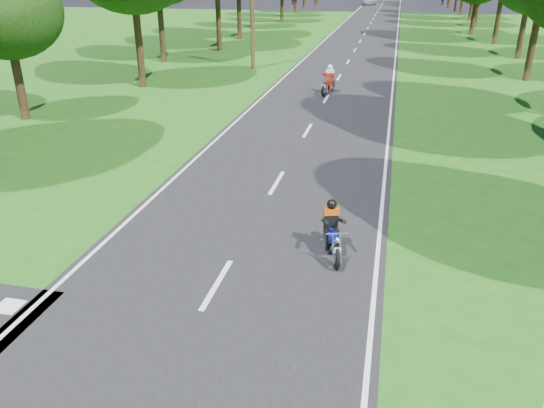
# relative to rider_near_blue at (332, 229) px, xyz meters

# --- Properties ---
(ground) EXTENTS (160.00, 160.00, 0.00)m
(ground) POSITION_rel_rider_near_blue_xyz_m (-2.22, -3.86, -0.68)
(ground) COLOR #1A5212
(ground) RESTS_ON ground
(main_road) EXTENTS (7.00, 140.00, 0.02)m
(main_road) POSITION_rel_rider_near_blue_xyz_m (-2.22, 46.14, -0.67)
(main_road) COLOR black
(main_road) RESTS_ON ground
(road_markings) EXTENTS (7.40, 140.00, 0.01)m
(road_markings) POSITION_rel_rider_near_blue_xyz_m (-2.35, 44.27, -0.66)
(road_markings) COLOR silver
(road_markings) RESTS_ON main_road
(telegraph_pole) EXTENTS (1.20, 0.26, 8.00)m
(telegraph_pole) POSITION_rel_rider_near_blue_xyz_m (-8.22, 24.14, 3.39)
(telegraph_pole) COLOR #382616
(telegraph_pole) RESTS_ON ground
(rider_near_blue) EXTENTS (0.97, 1.68, 1.33)m
(rider_near_blue) POSITION_rel_rider_near_blue_xyz_m (0.00, 0.00, 0.00)
(rider_near_blue) COLOR navy
(rider_near_blue) RESTS_ON main_road
(rider_far_red) EXTENTS (0.93, 1.88, 1.50)m
(rider_far_red) POSITION_rel_rider_near_blue_xyz_m (-2.29, 17.37, 0.09)
(rider_far_red) COLOR #971B0B
(rider_far_red) RESTS_ON main_road
(distant_car) EXTENTS (2.84, 4.53, 1.44)m
(distant_car) POSITION_rel_rider_near_blue_xyz_m (-4.40, 92.46, 0.06)
(distant_car) COLOR silver
(distant_car) RESTS_ON main_road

